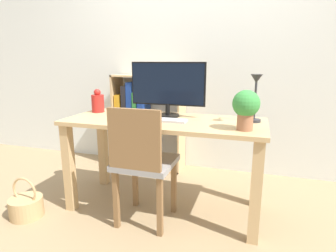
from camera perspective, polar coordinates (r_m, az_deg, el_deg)
name	(u,v)px	position (r m, az deg, el deg)	size (l,w,h in m)	color
ground_plane	(164,206)	(2.38, -0.76, -16.03)	(10.00, 10.00, 0.00)	#997F5B
wall_back	(194,46)	(3.02, 5.28, 15.80)	(8.00, 0.05, 2.60)	silver
desk	(164,137)	(2.15, -0.81, -2.18)	(1.50, 0.62, 0.72)	tan
monitor	(168,86)	(2.21, -0.06, 8.13)	(0.60, 0.19, 0.43)	black
keyboard	(161,120)	(2.07, -1.51, 1.28)	(0.39, 0.11, 0.02)	#B2B2B7
vase	(98,102)	(2.49, -14.08, 4.69)	(0.11, 0.11, 0.20)	#B2231E
desk_lamp	(255,94)	(2.04, 17.34, 6.25)	(0.10, 0.19, 0.35)	#2D2D33
potted_plant	(246,107)	(1.83, 15.55, 3.77)	(0.17, 0.17, 0.26)	#9E6647
chair	(142,161)	(1.96, -5.23, -7.09)	(0.40, 0.40, 0.87)	gray
bookshelf	(138,124)	(3.11, -6.10, 0.46)	(0.76, 0.28, 1.01)	tan
basket	(26,206)	(2.46, -26.85, -14.28)	(0.24, 0.24, 0.31)	tan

